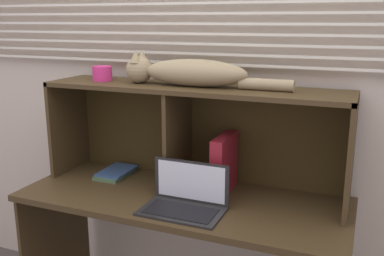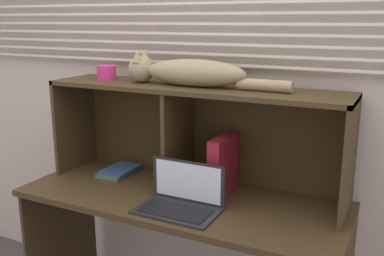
{
  "view_description": "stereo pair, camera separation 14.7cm",
  "coord_description": "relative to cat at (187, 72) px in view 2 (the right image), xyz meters",
  "views": [
    {
      "loc": [
        0.77,
        -1.53,
        1.57
      ],
      "look_at": [
        0.0,
        0.34,
        1.07
      ],
      "focal_mm": 40.67,
      "sensor_mm": 36.0,
      "label": 1
    },
    {
      "loc": [
        0.9,
        -1.47,
        1.57
      ],
      "look_at": [
        0.0,
        0.34,
        1.07
      ],
      "focal_mm": 40.67,
      "sensor_mm": 36.0,
      "label": 2
    }
  ],
  "objects": [
    {
      "name": "laptop",
      "position": [
        0.1,
        -0.25,
        -0.53
      ],
      "size": [
        0.36,
        0.22,
        0.2
      ],
      "color": "black",
      "rests_on": "desk"
    },
    {
      "name": "back_panel_with_blinds",
      "position": [
        0.03,
        0.21,
        -0.07
      ],
      "size": [
        4.4,
        0.08,
        2.5
      ],
      "color": "beige",
      "rests_on": "ground"
    },
    {
      "name": "book_stack",
      "position": [
        -0.41,
        -0.0,
        -0.55
      ],
      "size": [
        0.15,
        0.23,
        0.03
      ],
      "color": "#466745",
      "rests_on": "desk"
    },
    {
      "name": "small_basket",
      "position": [
        -0.47,
        0.0,
        -0.03
      ],
      "size": [
        0.1,
        0.1,
        0.07
      ],
      "primitive_type": "cylinder",
      "color": "#D32F7B",
      "rests_on": "hutch_shelf_unit"
    },
    {
      "name": "binder_upright",
      "position": [
        0.19,
        0.0,
        -0.43
      ],
      "size": [
        0.06,
        0.25,
        0.28
      ],
      "primitive_type": "cube",
      "color": "maroon",
      "rests_on": "desk"
    },
    {
      "name": "desk",
      "position": [
        0.03,
        -0.13,
        -0.71
      ],
      "size": [
        1.54,
        0.6,
        0.76
      ],
      "color": "#3D2F19",
      "rests_on": "ground"
    },
    {
      "name": "hutch_shelf_unit",
      "position": [
        0.02,
        0.04,
        -0.22
      ],
      "size": [
        1.47,
        0.33,
        0.5
      ],
      "color": "#3D2F19",
      "rests_on": "desk"
    },
    {
      "name": "cat",
      "position": [
        0.0,
        0.0,
        0.0
      ],
      "size": [
        0.82,
        0.15,
        0.16
      ],
      "color": "#978763",
      "rests_on": "hutch_shelf_unit"
    }
  ]
}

